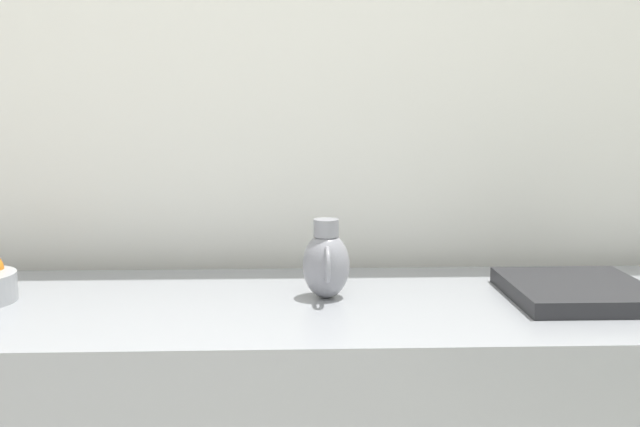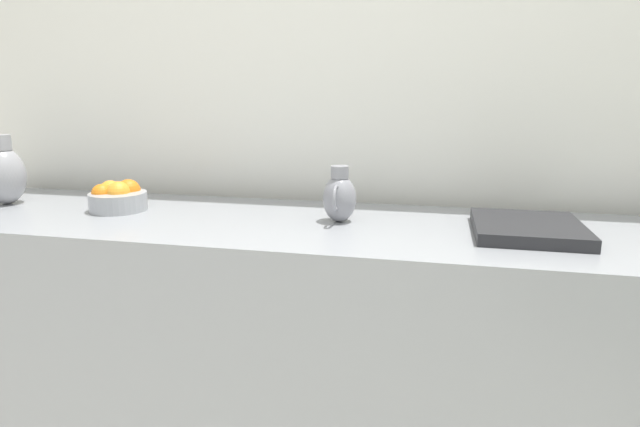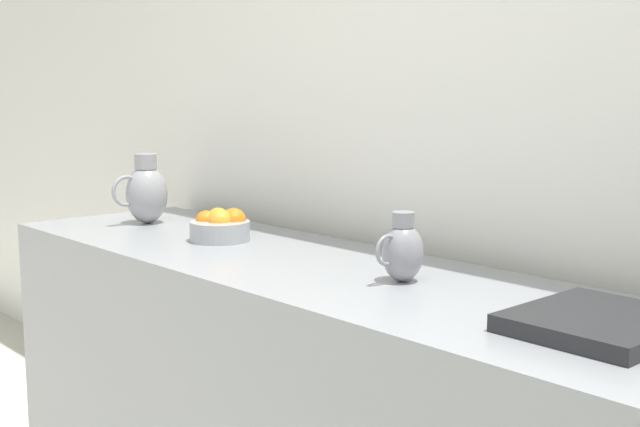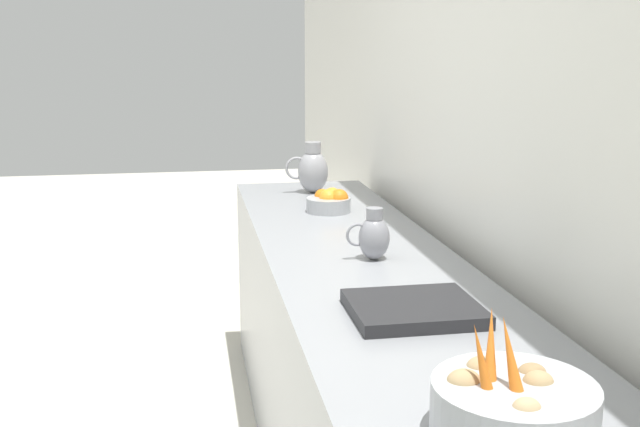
# 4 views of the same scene
# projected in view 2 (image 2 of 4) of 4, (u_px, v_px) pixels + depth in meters

# --- Properties ---
(tile_wall_left) EXTENTS (0.10, 8.77, 3.00)m
(tile_wall_left) POSITION_uv_depth(u_px,v_px,m) (525.00, 36.00, 1.79)
(tile_wall_left) COLOR white
(tile_wall_left) RESTS_ON ground_plane
(prep_counter) EXTENTS (0.66, 3.25, 0.91)m
(prep_counter) POSITION_uv_depth(u_px,v_px,m) (357.00, 358.00, 1.71)
(prep_counter) COLOR gray
(prep_counter) RESTS_ON ground_plane
(orange_bowl) EXTENTS (0.19, 0.19, 0.10)m
(orange_bowl) POSITION_uv_depth(u_px,v_px,m) (118.00, 197.00, 1.81)
(orange_bowl) COLOR #9EA0A5
(orange_bowl) RESTS_ON prep_counter
(metal_pitcher_tall) EXTENTS (0.21, 0.15, 0.25)m
(metal_pitcher_tall) POSITION_uv_depth(u_px,v_px,m) (3.00, 173.00, 1.90)
(metal_pitcher_tall) COLOR #939399
(metal_pitcher_tall) RESTS_ON prep_counter
(metal_pitcher_short) EXTENTS (0.15, 0.11, 0.18)m
(metal_pitcher_short) POSITION_uv_depth(u_px,v_px,m) (339.00, 197.00, 1.64)
(metal_pitcher_short) COLOR gray
(metal_pitcher_short) RESTS_ON prep_counter
(counter_sink_basin) EXTENTS (0.34, 0.30, 0.04)m
(counter_sink_basin) POSITION_uv_depth(u_px,v_px,m) (527.00, 228.00, 1.50)
(counter_sink_basin) COLOR #232326
(counter_sink_basin) RESTS_ON prep_counter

